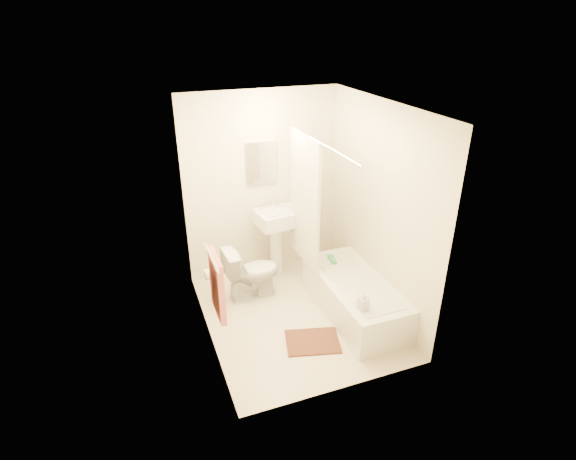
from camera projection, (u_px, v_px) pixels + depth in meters
name	position (u px, v px, depth m)	size (l,w,h in m)	color
floor	(295.00, 316.00, 5.24)	(2.40, 2.40, 0.00)	beige
ceiling	(297.00, 106.00, 4.19)	(2.40, 2.40, 0.00)	white
wall_back	(262.00, 186.00, 5.73)	(2.00, 0.02, 2.40)	beige
wall_left	(202.00, 238.00, 4.40)	(0.02, 2.40, 2.40)	beige
wall_right	(379.00, 209.00, 5.03)	(0.02, 2.40, 2.40)	beige
mirror	(262.00, 163.00, 5.58)	(0.40, 0.03, 0.55)	white
curtain_rod	(321.00, 143.00, 4.55)	(0.03, 0.03, 1.70)	silver
shower_curtain	(305.00, 200.00, 5.22)	(0.04, 0.80, 1.55)	silver
towel_bar	(212.00, 258.00, 4.25)	(0.02, 0.02, 0.60)	silver
towel	(217.00, 286.00, 4.40)	(0.06, 0.45, 0.66)	#CC7266
toilet_paper	(210.00, 274.00, 4.74)	(0.12, 0.12, 0.11)	white
toilet	(252.00, 272.00, 5.48)	(0.38, 0.68, 0.67)	white
sink	(277.00, 241.00, 5.85)	(0.52, 0.42, 1.02)	white
bathtub	(354.00, 297.00, 5.21)	(0.67, 1.54, 0.43)	white
bath_mat	(313.00, 341.00, 4.82)	(0.57, 0.42, 0.02)	#552B23
soap_bottle	(363.00, 301.00, 4.57)	(0.09, 0.10, 0.21)	white
scrub_brush	(332.00, 260.00, 5.52)	(0.06, 0.21, 0.04)	green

